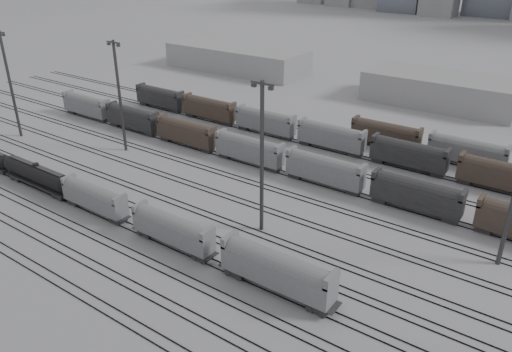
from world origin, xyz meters
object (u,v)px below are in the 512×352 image
Objects in this scene: hopper_car_a at (94,197)px; hopper_car_c at (277,269)px; tank_car_b at (38,174)px; light_mast_c at (262,155)px; light_mast_a at (10,82)px; hopper_car_b at (173,228)px.

hopper_car_c is at bearing 0.00° from hopper_car_a.
tank_car_b is 15.86m from hopper_car_a.
hopper_car_c is 0.67× the size of light_mast_c.
hopper_car_a is 0.85× the size of hopper_car_c.
light_mast_c is (68.84, -1.82, -0.11)m from light_mast_a.
tank_car_b is 1.40× the size of hopper_car_a.
tank_car_b is at bearing 180.00° from hopper_car_b.
light_mast_c is (25.41, 11.44, 9.60)m from hopper_car_a.
hopper_car_a reaches higher than tank_car_b.
light_mast_a reaches higher than light_mast_c.
hopper_car_c is at bearing 0.00° from hopper_car_b.
light_mast_a reaches higher than hopper_car_b.
hopper_car_c is 0.66× the size of light_mast_a.
tank_car_b is 51.57m from hopper_car_c.
tank_car_b is 1.35× the size of hopper_car_b.
hopper_car_b is (33.48, 0.00, 0.40)m from tank_car_b.
hopper_car_b is at bearing -12.26° from light_mast_a.
light_mast_c is at bearing 55.76° from hopper_car_b.
light_mast_a is at bearing 178.49° from light_mast_c.
light_mast_a is at bearing 170.48° from hopper_car_c.
hopper_car_c is (18.08, 0.00, 0.39)m from hopper_car_b.
tank_car_b is at bearing -25.69° from light_mast_a.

